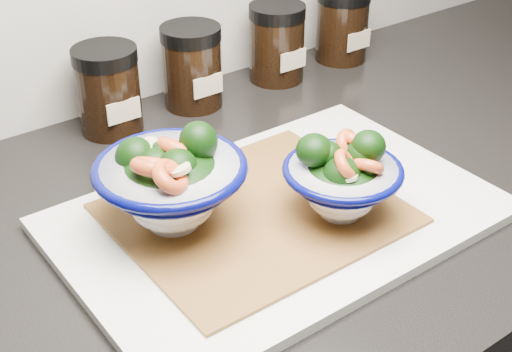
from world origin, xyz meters
TOP-DOWN VIEW (x-y plane):
  - countertop at (0.00, 1.45)m, footprint 3.50×0.60m
  - cutting_board at (-0.17, 1.40)m, footprint 0.45×0.30m
  - bamboo_mat at (-0.19, 1.41)m, footprint 0.28×0.24m
  - bowl_left at (-0.27, 1.45)m, footprint 0.15×0.15m
  - bowl_right at (-0.12, 1.36)m, footprint 0.12×0.12m
  - spice_jar_a at (-0.21, 1.69)m, footprint 0.08×0.08m
  - spice_jar_b at (-0.09, 1.69)m, footprint 0.08×0.08m
  - spice_jar_c at (0.06, 1.69)m, footprint 0.08×0.08m
  - spice_jar_d at (0.18, 1.69)m, footprint 0.08×0.08m

SIDE VIEW (x-z plane):
  - countertop at x=0.00m, z-range 0.86..0.90m
  - cutting_board at x=-0.17m, z-range 0.90..0.91m
  - bamboo_mat at x=-0.19m, z-range 0.91..0.92m
  - spice_jar_a at x=-0.21m, z-range 0.90..1.01m
  - spice_jar_b at x=-0.09m, z-range 0.90..1.01m
  - spice_jar_c at x=0.06m, z-range 0.90..1.01m
  - spice_jar_d at x=0.18m, z-range 0.90..1.01m
  - bowl_right at x=-0.12m, z-range 0.91..1.00m
  - bowl_left at x=-0.27m, z-range 0.91..1.02m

